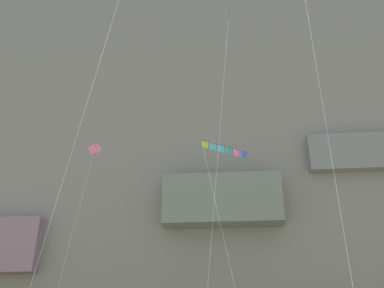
{
  "coord_description": "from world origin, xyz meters",
  "views": [
    {
      "loc": [
        0.6,
        2.64,
        3.43
      ],
      "look_at": [
        -1.35,
        25.85,
        15.08
      ],
      "focal_mm": 40.63,
      "sensor_mm": 36.0,
      "label": 1
    }
  ],
  "objects_px": {
    "kite_diamond_high_right": "(91,164)",
    "kite_diamond_far_right": "(227,41)",
    "kite_diamond_high_left": "(306,5)",
    "kite_banner_low_center": "(226,160)"
  },
  "relations": [
    {
      "from": "kite_diamond_high_right",
      "to": "kite_diamond_far_right",
      "type": "distance_m",
      "value": 16.48
    },
    {
      "from": "kite_diamond_high_right",
      "to": "kite_banner_low_center",
      "type": "bearing_deg",
      "value": -36.38
    },
    {
      "from": "kite_banner_low_center",
      "to": "kite_diamond_far_right",
      "type": "relative_size",
      "value": 0.5
    },
    {
      "from": "kite_banner_low_center",
      "to": "kite_diamond_far_right",
      "type": "distance_m",
      "value": 14.14
    },
    {
      "from": "kite_banner_low_center",
      "to": "kite_diamond_high_left",
      "type": "relative_size",
      "value": 0.58
    },
    {
      "from": "kite_diamond_high_right",
      "to": "kite_diamond_far_right",
      "type": "relative_size",
      "value": 0.66
    },
    {
      "from": "kite_diamond_high_right",
      "to": "kite_diamond_far_right",
      "type": "bearing_deg",
      "value": -20.59
    },
    {
      "from": "kite_diamond_high_right",
      "to": "kite_diamond_far_right",
      "type": "height_order",
      "value": "kite_diamond_far_right"
    },
    {
      "from": "kite_diamond_high_left",
      "to": "kite_diamond_high_right",
      "type": "height_order",
      "value": "kite_diamond_high_left"
    },
    {
      "from": "kite_diamond_far_right",
      "to": "kite_banner_low_center",
      "type": "bearing_deg",
      "value": -96.22
    }
  ]
}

